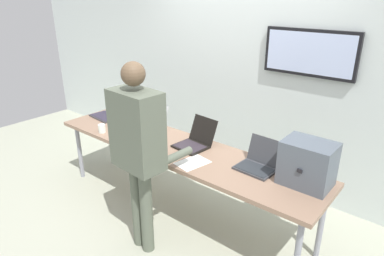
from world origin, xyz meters
TOP-DOWN VIEW (x-y plane):
  - ground at (0.00, 0.00)m, footprint 8.00×8.00m
  - back_wall at (0.02, 1.13)m, footprint 8.00×0.11m
  - workbench at (0.00, 0.00)m, footprint 3.05×0.70m
  - equipment_box at (1.28, 0.13)m, footprint 0.40×0.31m
  - laptop_station_0 at (-1.26, 0.14)m, footprint 0.41×0.40m
  - laptop_station_1 at (-0.59, 0.14)m, footprint 0.39×0.41m
  - laptop_station_2 at (0.12, 0.14)m, footprint 0.34×0.40m
  - laptop_station_3 at (0.85, 0.13)m, footprint 0.35×0.33m
  - person at (0.13, -0.62)m, footprint 0.46×0.61m
  - coffee_mug at (-0.90, -0.25)m, footprint 0.08×0.08m
  - paper_sheet at (0.34, -0.17)m, footprint 0.26×0.33m

SIDE VIEW (x-z plane):
  - ground at x=0.00m, z-range -0.04..0.00m
  - workbench at x=0.00m, z-range 0.33..1.08m
  - paper_sheet at x=0.34m, z-range 0.75..0.76m
  - coffee_mug at x=-0.90m, z-range 0.75..0.85m
  - laptop_station_0 at x=-1.26m, z-range 0.69..0.93m
  - laptop_station_3 at x=0.85m, z-range 0.69..0.94m
  - laptop_station_1 at x=-0.59m, z-range 0.68..0.94m
  - laptop_station_2 at x=0.12m, z-range 0.68..0.95m
  - equipment_box at x=1.28m, z-range 0.75..1.12m
  - person at x=0.13m, z-range 0.18..1.91m
  - back_wall at x=0.02m, z-range 0.01..2.46m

